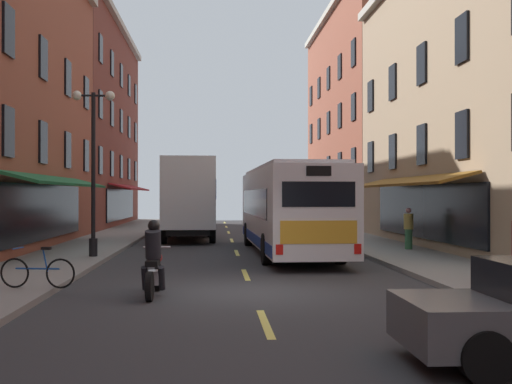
{
  "coord_description": "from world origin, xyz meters",
  "views": [
    {
      "loc": [
        -0.88,
        -14.06,
        2.19
      ],
      "look_at": [
        0.49,
        5.98,
        2.3
      ],
      "focal_mm": 43.54,
      "sensor_mm": 36.0,
      "label": 1
    }
  ],
  "objects_px": {
    "box_truck": "(189,199)",
    "sedan_near": "(192,218)",
    "transit_bus": "(288,209)",
    "bicycle_near": "(38,272)",
    "street_lamp_twin": "(93,165)",
    "pedestrian_far": "(409,228)",
    "motorcycle_rider": "(154,263)"
  },
  "relations": [
    {
      "from": "motorcycle_rider",
      "to": "pedestrian_far",
      "type": "relative_size",
      "value": 1.32
    },
    {
      "from": "pedestrian_far",
      "to": "box_truck",
      "type": "bearing_deg",
      "value": -173.96
    },
    {
      "from": "sedan_near",
      "to": "pedestrian_far",
      "type": "height_order",
      "value": "pedestrian_far"
    },
    {
      "from": "transit_bus",
      "to": "motorcycle_rider",
      "type": "height_order",
      "value": "transit_bus"
    },
    {
      "from": "transit_bus",
      "to": "motorcycle_rider",
      "type": "bearing_deg",
      "value": -113.36
    },
    {
      "from": "transit_bus",
      "to": "box_truck",
      "type": "distance_m",
      "value": 8.15
    },
    {
      "from": "sedan_near",
      "to": "pedestrian_far",
      "type": "xyz_separation_m",
      "value": [
        8.78,
        -16.97,
        0.23
      ]
    },
    {
      "from": "bicycle_near",
      "to": "street_lamp_twin",
      "type": "height_order",
      "value": "street_lamp_twin"
    },
    {
      "from": "motorcycle_rider",
      "to": "street_lamp_twin",
      "type": "distance_m",
      "value": 8.43
    },
    {
      "from": "sedan_near",
      "to": "motorcycle_rider",
      "type": "bearing_deg",
      "value": -89.85
    },
    {
      "from": "transit_bus",
      "to": "box_truck",
      "type": "xyz_separation_m",
      "value": [
        -3.96,
        7.12,
        0.29
      ]
    },
    {
      "from": "street_lamp_twin",
      "to": "bicycle_near",
      "type": "bearing_deg",
      "value": -88.71
    },
    {
      "from": "transit_bus",
      "to": "sedan_near",
      "type": "height_order",
      "value": "transit_bus"
    },
    {
      "from": "transit_bus",
      "to": "sedan_near",
      "type": "xyz_separation_m",
      "value": [
        -4.14,
        17.12,
        -0.98
      ]
    },
    {
      "from": "motorcycle_rider",
      "to": "transit_bus",
      "type": "bearing_deg",
      "value": 66.64
    },
    {
      "from": "transit_bus",
      "to": "pedestrian_far",
      "type": "relative_size",
      "value": 7.68
    },
    {
      "from": "box_truck",
      "to": "bicycle_near",
      "type": "height_order",
      "value": "box_truck"
    },
    {
      "from": "bicycle_near",
      "to": "sedan_near",
      "type": "bearing_deg",
      "value": 84.52
    },
    {
      "from": "bicycle_near",
      "to": "street_lamp_twin",
      "type": "relative_size",
      "value": 0.31
    },
    {
      "from": "bicycle_near",
      "to": "street_lamp_twin",
      "type": "xyz_separation_m",
      "value": [
        -0.16,
        7.18,
        2.71
      ]
    },
    {
      "from": "sedan_near",
      "to": "street_lamp_twin",
      "type": "bearing_deg",
      "value": -98.01
    },
    {
      "from": "transit_bus",
      "to": "bicycle_near",
      "type": "relative_size",
      "value": 7.11
    },
    {
      "from": "box_truck",
      "to": "pedestrian_far",
      "type": "distance_m",
      "value": 11.13
    },
    {
      "from": "sedan_near",
      "to": "street_lamp_twin",
      "type": "xyz_separation_m",
      "value": [
        -2.67,
        -18.96,
        2.5
      ]
    },
    {
      "from": "sedan_near",
      "to": "pedestrian_far",
      "type": "bearing_deg",
      "value": -62.65
    },
    {
      "from": "sedan_near",
      "to": "motorcycle_rider",
      "type": "relative_size",
      "value": 2.16
    },
    {
      "from": "transit_bus",
      "to": "pedestrian_far",
      "type": "xyz_separation_m",
      "value": [
        4.64,
        0.14,
        -0.75
      ]
    },
    {
      "from": "box_truck",
      "to": "sedan_near",
      "type": "xyz_separation_m",
      "value": [
        -0.17,
        10.0,
        -1.27
      ]
    },
    {
      "from": "motorcycle_rider",
      "to": "bicycle_near",
      "type": "xyz_separation_m",
      "value": [
        -2.58,
        0.39,
        -0.21
      ]
    },
    {
      "from": "sedan_near",
      "to": "motorcycle_rider",
      "type": "height_order",
      "value": "motorcycle_rider"
    },
    {
      "from": "bicycle_near",
      "to": "pedestrian_far",
      "type": "relative_size",
      "value": 1.08
    },
    {
      "from": "box_truck",
      "to": "pedestrian_far",
      "type": "relative_size",
      "value": 4.71
    }
  ]
}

